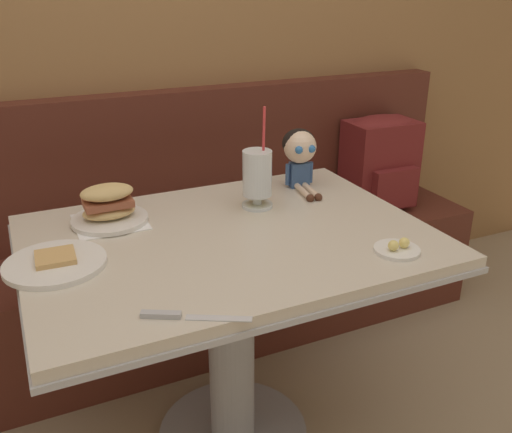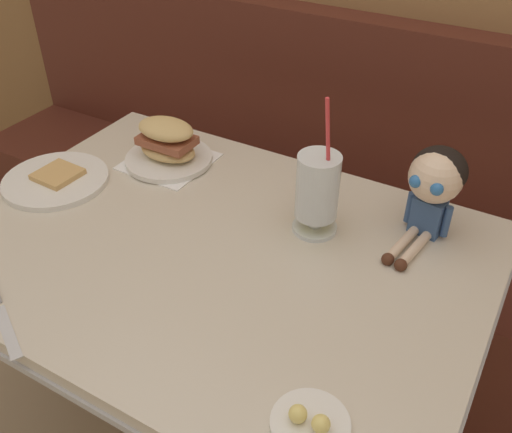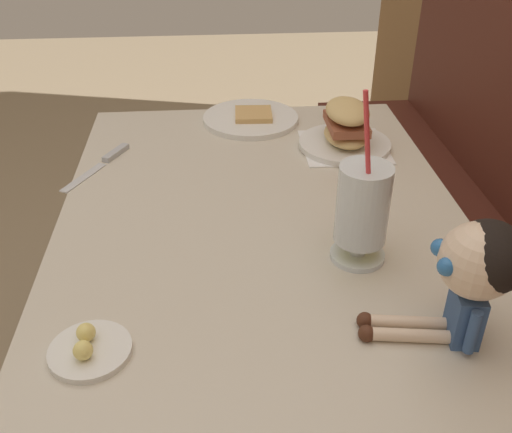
% 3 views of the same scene
% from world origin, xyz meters
% --- Properties ---
extents(diner_table, '(1.11, 0.81, 0.74)m').
position_xyz_m(diner_table, '(0.00, 0.18, 0.54)').
color(diner_table, beige).
rests_on(diner_table, ground).
extents(toast_plate, '(0.25, 0.25, 0.03)m').
position_xyz_m(toast_plate, '(-0.46, 0.19, 0.75)').
color(toast_plate, white).
rests_on(toast_plate, diner_table).
extents(milkshake_glass, '(0.10, 0.10, 0.32)m').
position_xyz_m(milkshake_glass, '(0.16, 0.34, 0.84)').
color(milkshake_glass, silver).
rests_on(milkshake_glass, diner_table).
extents(sandwich_plate, '(0.22, 0.22, 0.12)m').
position_xyz_m(sandwich_plate, '(-0.28, 0.40, 0.79)').
color(sandwich_plate, white).
rests_on(sandwich_plate, diner_table).
extents(butter_saucer, '(0.12, 0.12, 0.04)m').
position_xyz_m(butter_saucer, '(0.36, -0.10, 0.75)').
color(butter_saucer, white).
rests_on(butter_saucer, diner_table).
extents(butter_knife, '(0.22, 0.13, 0.01)m').
position_xyz_m(butter_knife, '(-0.26, -0.16, 0.74)').
color(butter_knife, silver).
rests_on(butter_knife, diner_table).
extents(seated_doll, '(0.13, 0.23, 0.20)m').
position_xyz_m(seated_doll, '(0.37, 0.44, 0.87)').
color(seated_doll, '#385689').
rests_on(seated_doll, diner_table).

